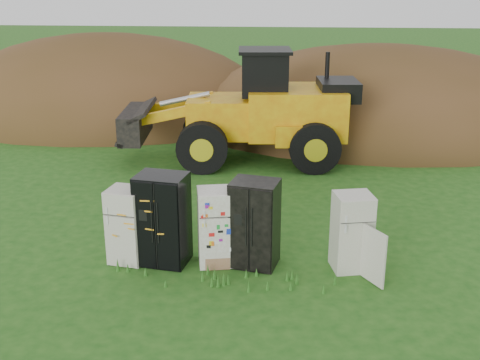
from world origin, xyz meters
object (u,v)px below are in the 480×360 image
object	(u,v)px
fridge_dark_mid	(255,223)
wheel_loader	(236,107)
fridge_leftmost	(127,225)
fridge_black_side	(163,219)
fridge_sticker	(216,227)
fridge_open_door	(352,232)

from	to	relation	value
fridge_dark_mid	wheel_loader	distance (m)	7.51
fridge_leftmost	fridge_black_side	world-z (taller)	fridge_black_side
fridge_black_side	fridge_dark_mid	bearing A→B (deg)	10.73
fridge_black_side	fridge_sticker	xyz separation A→B (m)	(1.12, 0.03, -0.15)
fridge_leftmost	fridge_open_door	size ratio (longest dim) A/B	0.99
fridge_black_side	fridge_open_door	xyz separation A→B (m)	(3.95, 0.00, -0.16)
fridge_leftmost	fridge_sticker	bearing A→B (deg)	10.86
fridge_leftmost	fridge_dark_mid	world-z (taller)	fridge_dark_mid
fridge_open_door	fridge_leftmost	bearing A→B (deg)	168.10
fridge_dark_mid	fridge_open_door	distance (m)	2.02
wheel_loader	fridge_sticker	bearing A→B (deg)	-92.56
fridge_leftmost	fridge_dark_mid	xyz separation A→B (m)	(2.71, 0.04, 0.11)
fridge_black_side	wheel_loader	world-z (taller)	wheel_loader
fridge_leftmost	fridge_open_door	distance (m)	4.72
fridge_dark_mid	fridge_open_door	bearing A→B (deg)	11.36
fridge_leftmost	fridge_black_side	distance (m)	0.79
fridge_sticker	wheel_loader	size ratio (longest dim) A/B	0.22
fridge_sticker	fridge_dark_mid	world-z (taller)	fridge_dark_mid
fridge_leftmost	fridge_sticker	xyz separation A→B (m)	(1.89, 0.02, 0.01)
wheel_loader	fridge_open_door	bearing A→B (deg)	-71.94
fridge_open_door	wheel_loader	world-z (taller)	wheel_loader
fridge_dark_mid	wheel_loader	world-z (taller)	wheel_loader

